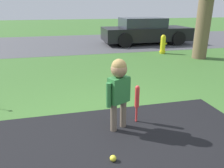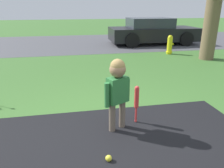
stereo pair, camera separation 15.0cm
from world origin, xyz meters
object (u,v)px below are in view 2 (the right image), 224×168
(child, at_px, (118,85))
(sports_ball, at_px, (109,158))
(fire_hydrant, at_px, (170,45))
(parked_car, at_px, (152,32))
(baseball_bat, at_px, (137,99))

(child, distance_m, sports_ball, 0.99)
(fire_hydrant, xyz_separation_m, parked_car, (0.23, 2.45, 0.23))
(parked_car, bearing_deg, fire_hydrant, -94.30)
(child, xyz_separation_m, baseball_bat, (0.33, 0.13, -0.30))
(child, height_order, baseball_bat, child)
(fire_hydrant, bearing_deg, child, -122.34)
(fire_hydrant, bearing_deg, parked_car, 84.69)
(child, bearing_deg, fire_hydrant, 31.92)
(baseball_bat, relative_size, parked_car, 0.15)
(child, bearing_deg, parked_car, 39.84)
(child, relative_size, parked_car, 0.25)
(sports_ball, xyz_separation_m, parked_car, (3.61, 8.07, 0.55))
(sports_ball, bearing_deg, parked_car, 65.94)
(child, distance_m, parked_car, 8.11)
(baseball_bat, distance_m, fire_hydrant, 5.55)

